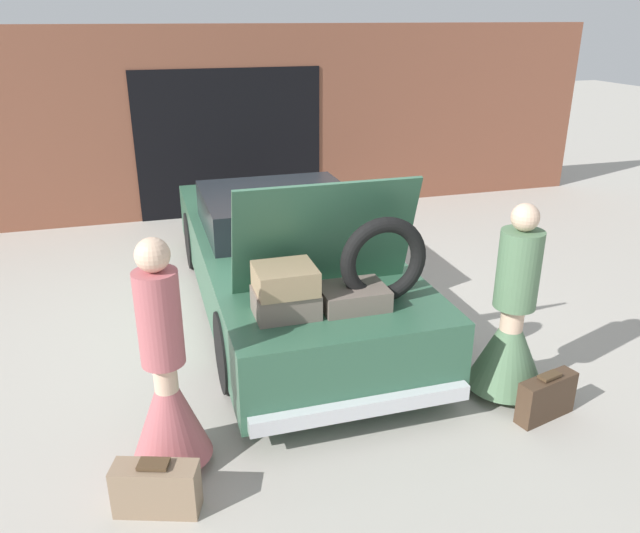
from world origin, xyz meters
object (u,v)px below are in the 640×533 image
(person_right, at_px, (511,330))
(suitcase_beside_right_person, at_px, (546,397))
(suitcase_beside_left_person, at_px, (156,488))
(car, at_px, (286,257))
(person_left, at_px, (167,389))

(person_right, xyz_separation_m, suitcase_beside_right_person, (0.11, -0.40, -0.40))
(person_right, relative_size, suitcase_beside_left_person, 2.89)
(car, height_order, person_left, car)
(car, xyz_separation_m, person_left, (-1.35, -2.22, 0.03))
(suitcase_beside_right_person, bearing_deg, person_right, 106.05)
(car, distance_m, person_right, 2.49)
(person_left, height_order, suitcase_beside_right_person, person_left)
(person_left, height_order, person_right, person_left)
(person_right, distance_m, suitcase_beside_right_person, 0.58)
(car, bearing_deg, person_right, -57.16)
(person_left, bearing_deg, suitcase_beside_left_person, -30.56)
(person_right, distance_m, suitcase_beside_left_person, 2.91)
(person_left, xyz_separation_m, suitcase_beside_right_person, (2.81, -0.27, -0.43))
(car, xyz_separation_m, suitcase_beside_left_person, (-1.48, -2.65, -0.40))
(suitcase_beside_left_person, height_order, suitcase_beside_right_person, suitcase_beside_right_person)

